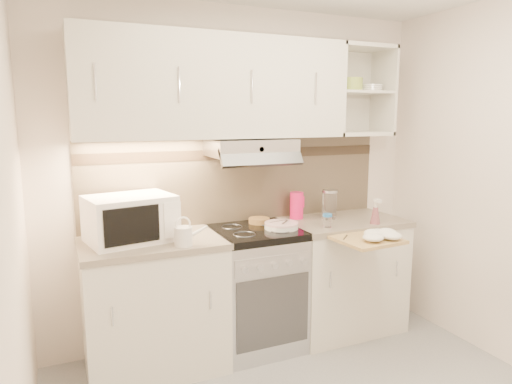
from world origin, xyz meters
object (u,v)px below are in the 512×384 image
Objects in this scene: plate_stack at (281,225)px; glass_jar at (329,204)px; electric_range at (256,288)px; cutting_board at (368,240)px; pink_pitcher at (297,205)px; spray_bottle at (375,213)px; microwave at (130,218)px; watering_can at (184,235)px.

glass_jar is at bearing 16.11° from plate_stack.
cutting_board is at bearing -38.25° from electric_range.
electric_range is at bearing 157.68° from plate_stack.
pink_pitcher reaches higher than spray_bottle.
microwave is at bearing 156.68° from cutting_board.
watering_can is 1.48m from spray_bottle.
microwave reaches higher than cutting_board.
spray_bottle is (0.46, -0.40, -0.03)m from pink_pitcher.
electric_range is at bearing 137.55° from cutting_board.
plate_stack is at bearing 159.08° from spray_bottle.
microwave is 2.58× the size of glass_jar.
plate_stack is at bearing -22.32° from electric_range.
plate_stack is at bearing -127.62° from pink_pitcher.
plate_stack is 1.20× the size of spray_bottle.
cutting_board is (1.20, -0.27, -0.10)m from watering_can.
plate_stack is (0.17, -0.07, 0.47)m from electric_range.
pink_pitcher reaches higher than electric_range.
pink_pitcher is at bearing 22.27° from electric_range.
spray_bottle is (0.22, -0.29, -0.04)m from glass_jar.
cutting_board is (0.62, -0.49, 0.42)m from electric_range.
microwave is 1.78m from spray_bottle.
watering_can reaches higher than electric_range.
plate_stack is 0.37m from pink_pitcher.
pink_pitcher reaches higher than plate_stack.
microwave is at bearing -164.62° from pink_pitcher.
spray_bottle is at bearing -18.99° from microwave.
glass_jar is (0.24, -0.10, 0.01)m from pink_pitcher.
glass_jar reaches higher than plate_stack.
spray_bottle is (1.76, -0.25, -0.07)m from microwave.
spray_bottle is (0.89, -0.22, 0.53)m from electric_range.
glass_jar is (1.54, 0.04, -0.03)m from microwave.
glass_jar reaches higher than electric_range.
microwave reaches higher than pink_pitcher.
spray_bottle reaches higher than electric_range.
microwave is 2.43× the size of plate_stack.
watering_can is (0.29, -0.25, -0.08)m from microwave.
watering_can is 1.04× the size of pink_pitcher.
glass_jar is at bearing 117.66° from spray_bottle.
cutting_board is (-0.27, -0.27, -0.11)m from spray_bottle.
pink_pitcher is at bearing 43.36° from plate_stack.
watering_can is (-0.59, -0.22, 0.52)m from electric_range.
glass_jar is 0.37m from spray_bottle.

